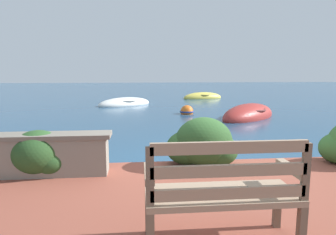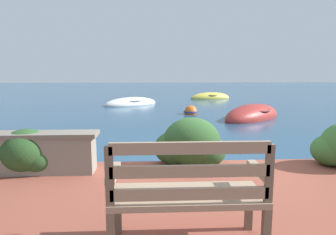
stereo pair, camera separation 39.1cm
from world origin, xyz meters
The scene contains 9 objects.
ground_plane centered at (0.00, 0.00, 0.00)m, with size 80.00×80.00×0.00m.
park_bench centered at (-0.31, -2.40, 0.70)m, with size 1.25×0.48×0.93m.
stone_wall centered at (-2.57, -0.46, 0.51)m, with size 2.40×0.39×0.58m.
hedge_clump_far_left centered at (-2.39, -0.42, 0.49)m, with size 0.92×0.66×0.63m.
hedge_clump_left centered at (-0.02, -0.24, 0.54)m, with size 1.09×0.79×0.74m.
rowboat_nearest centered at (2.91, 5.64, 0.07)m, with size 2.99×2.90×0.89m.
rowboat_mid centered at (-1.70, 10.24, 0.06)m, with size 3.03×2.63×0.66m.
rowboat_far centered at (2.88, 13.38, 0.06)m, with size 2.66×1.54×0.68m.
mooring_buoy centered at (0.87, 6.86, 0.09)m, with size 0.56×0.56×0.51m.
Camera 1 is at (-0.96, -4.62, 1.65)m, focal length 32.00 mm.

